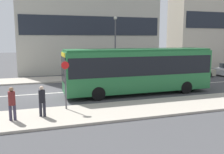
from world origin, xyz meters
TOP-DOWN VIEW (x-y plane):
  - ground_plane at (0.00, 0.00)m, footprint 120.00×120.00m
  - sidewalk_near at (0.00, -6.25)m, footprint 44.00×3.50m
  - sidewalk_far at (0.00, 6.25)m, footprint 44.00×3.50m
  - lane_centerline at (0.00, 0.00)m, footprint 41.80×0.16m
  - city_bus at (6.84, -2.20)m, footprint 11.28×2.57m
  - parked_car_0 at (16.02, 3.52)m, footprint 4.45×1.77m
  - pedestrian_near_stop at (-1.90, -6.41)m, footprint 0.35×0.34m
  - pedestrian_down_pavement at (-0.44, -6.21)m, footprint 0.34×0.34m
  - bus_stop_sign at (0.94, -5.17)m, footprint 0.44×0.12m
  - street_lamp at (7.62, 5.57)m, footprint 0.36×0.36m

SIDE VIEW (x-z plane):
  - ground_plane at x=0.00m, z-range 0.00..0.00m
  - lane_centerline at x=0.00m, z-range 0.00..0.01m
  - sidewalk_near at x=0.00m, z-range 0.00..0.13m
  - sidewalk_far at x=0.00m, z-range 0.00..0.13m
  - parked_car_0 at x=16.02m, z-range -0.02..1.23m
  - pedestrian_down_pavement at x=-0.44m, z-range 0.24..1.87m
  - pedestrian_near_stop at x=-1.90m, z-range 0.25..1.95m
  - bus_stop_sign at x=0.94m, z-range 0.36..3.20m
  - city_bus at x=6.84m, z-range 0.25..3.70m
  - street_lamp at x=7.62m, z-range 0.87..7.20m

